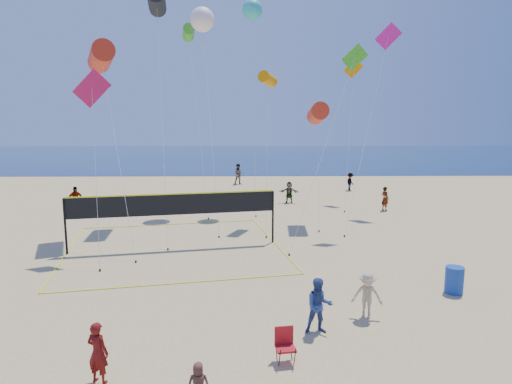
{
  "coord_description": "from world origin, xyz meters",
  "views": [
    {
      "loc": [
        0.74,
        -11.31,
        6.31
      ],
      "look_at": [
        0.92,
        2.0,
        4.1
      ],
      "focal_mm": 32.0,
      "sensor_mm": 36.0,
      "label": 1
    }
  ],
  "objects_px": {
    "woman": "(98,353)",
    "trash_barrel": "(454,280)",
    "volleyball_net": "(173,210)",
    "camp_chair": "(285,343)"
  },
  "relations": [
    {
      "from": "camp_chair",
      "to": "volleyball_net",
      "type": "bearing_deg",
      "value": 104.82
    },
    {
      "from": "woman",
      "to": "trash_barrel",
      "type": "bearing_deg",
      "value": -133.54
    },
    {
      "from": "volleyball_net",
      "to": "camp_chair",
      "type": "bearing_deg",
      "value": -77.7
    },
    {
      "from": "woman",
      "to": "volleyball_net",
      "type": "height_order",
      "value": "volleyball_net"
    },
    {
      "from": "woman",
      "to": "volleyball_net",
      "type": "xyz_separation_m",
      "value": [
        -0.05,
        11.37,
        1.1
      ]
    },
    {
      "from": "camp_chair",
      "to": "volleyball_net",
      "type": "height_order",
      "value": "volleyball_net"
    },
    {
      "from": "camp_chair",
      "to": "volleyball_net",
      "type": "distance_m",
      "value": 11.51
    },
    {
      "from": "camp_chair",
      "to": "trash_barrel",
      "type": "distance_m",
      "value": 7.95
    },
    {
      "from": "volleyball_net",
      "to": "woman",
      "type": "bearing_deg",
      "value": -101.04
    },
    {
      "from": "woman",
      "to": "camp_chair",
      "type": "distance_m",
      "value": 4.62
    }
  ]
}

